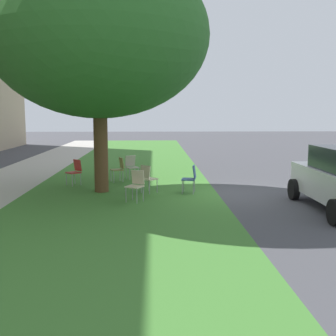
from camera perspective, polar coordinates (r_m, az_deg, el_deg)
ground at (r=13.15m, az=7.64°, el=-3.50°), size 80.00×80.00×0.00m
grass_verge at (r=13.00m, az=-6.43°, el=-3.59°), size 48.00×6.00×0.01m
street_tree at (r=13.52m, az=-9.41°, el=17.23°), size 6.75×6.75×7.30m
chair_0 at (r=13.10m, az=-2.80°, el=-1.18°), size 0.59×0.59×0.88m
chair_1 at (r=14.86m, az=-12.49°, el=-0.29°), size 0.59×0.59×0.88m
chair_2 at (r=11.90m, az=-4.37°, el=-2.09°), size 0.57×0.57×0.88m
chair_3 at (r=15.89m, az=-4.97°, el=0.37°), size 0.56×0.56×0.88m
chair_4 at (r=13.07m, az=3.12°, el=-1.20°), size 0.49×0.50×0.88m
chair_5 at (r=15.30m, az=-6.70°, el=0.07°), size 0.54×0.54×0.88m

